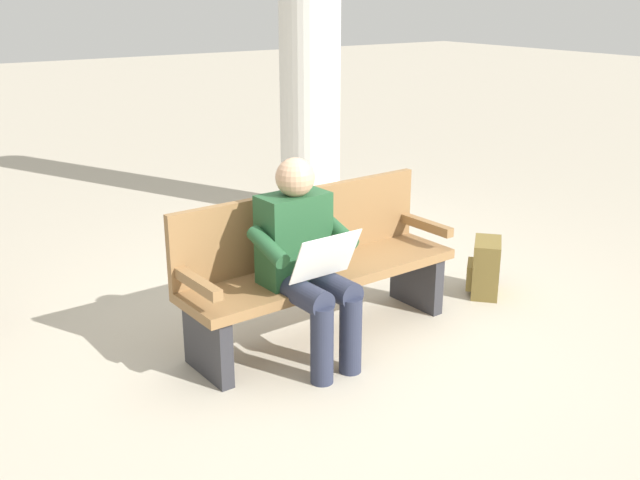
{
  "coord_description": "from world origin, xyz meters",
  "views": [
    {
      "loc": [
        2.37,
        3.43,
        2.05
      ],
      "look_at": [
        0.12,
        0.15,
        0.7
      ],
      "focal_mm": 41.39,
      "sensor_mm": 36.0,
      "label": 1
    }
  ],
  "objects_px": {
    "bench_near": "(315,264)",
    "backpack": "(485,268)",
    "support_pillar": "(310,36)",
    "person_seated": "(305,257)"
  },
  "relations": [
    {
      "from": "backpack",
      "to": "support_pillar",
      "type": "xyz_separation_m",
      "value": [
        -0.13,
        -2.42,
        1.45
      ]
    },
    {
      "from": "backpack",
      "to": "support_pillar",
      "type": "bearing_deg",
      "value": -93.16
    },
    {
      "from": "bench_near",
      "to": "support_pillar",
      "type": "xyz_separation_m",
      "value": [
        -1.47,
        -2.27,
        1.19
      ]
    },
    {
      "from": "bench_near",
      "to": "support_pillar",
      "type": "relative_size",
      "value": 0.55
    },
    {
      "from": "bench_near",
      "to": "backpack",
      "type": "height_order",
      "value": "bench_near"
    },
    {
      "from": "bench_near",
      "to": "person_seated",
      "type": "bearing_deg",
      "value": 43.65
    },
    {
      "from": "bench_near",
      "to": "person_seated",
      "type": "height_order",
      "value": "person_seated"
    },
    {
      "from": "person_seated",
      "to": "bench_near",
      "type": "bearing_deg",
      "value": -136.35
    },
    {
      "from": "bench_near",
      "to": "backpack",
      "type": "bearing_deg",
      "value": 170.81
    },
    {
      "from": "bench_near",
      "to": "backpack",
      "type": "relative_size",
      "value": 4.62
    }
  ]
}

